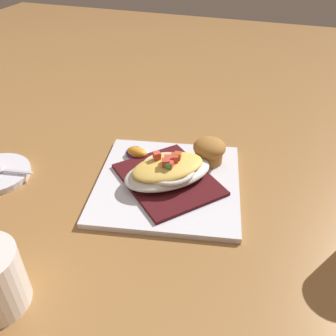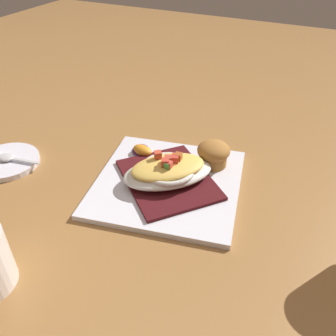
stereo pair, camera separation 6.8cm
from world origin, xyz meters
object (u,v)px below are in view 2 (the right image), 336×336
Objects in this scene: muffin at (213,153)px; spoon at (7,158)px; square_plate at (168,183)px; creamer_saucer at (7,162)px; gratin_dish at (168,170)px; orange_garnish at (142,150)px.

muffin is 0.66× the size of spoon.
creamer_saucer is (0.34, 0.08, 0.00)m from square_plate.
square_plate is at bearing 56.27° from muffin.
muffin reaches higher than spoon.
muffin is at bearing -156.54° from spoon.
orange_garnish is (0.09, -0.06, -0.02)m from gratin_dish.
gratin_dish is at bearing -121.55° from square_plate.
creamer_saucer is at bearing 9.92° from spoon.
creamer_saucer is at bearing 30.36° from orange_garnish.
square_plate is 0.03m from gratin_dish.
square_plate is at bearing -166.23° from spoon.
orange_garnish is 0.28m from creamer_saucer.
spoon is at bearing 23.46° from muffin.
muffin is at bearing -123.73° from gratin_dish.
orange_garnish reaches higher than square_plate.
creamer_saucer is at bearing 13.72° from gratin_dish.
muffin is at bearing -169.86° from orange_garnish.
gratin_dish is at bearing -166.28° from creamer_saucer.
spoon is (0.33, 0.08, -0.02)m from gratin_dish.
orange_garnish reaches higher than spoon.
orange_garnish is at bearing -149.64° from creamer_saucer.
orange_garnish is 0.46× the size of creamer_saucer.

